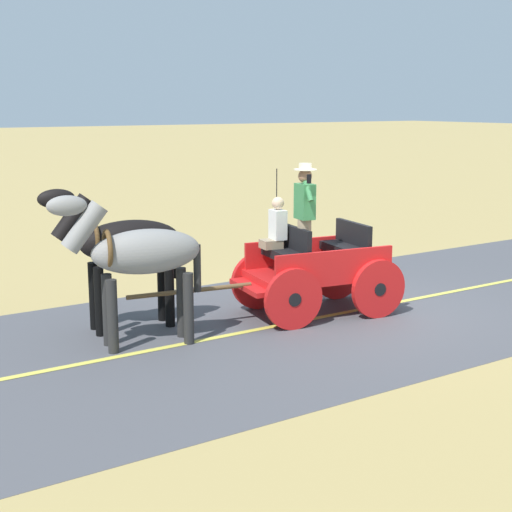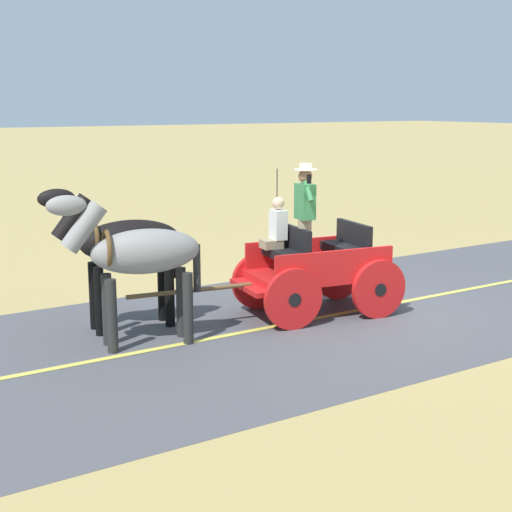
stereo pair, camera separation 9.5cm
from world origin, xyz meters
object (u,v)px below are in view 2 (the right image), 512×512
object	(u,v)px
horse_off_side	(123,244)
horse_near_side	(138,255)
horse_drawn_carriage	(313,265)
traffic_cone	(365,258)

from	to	relation	value
horse_off_side	horse_near_side	bearing A→B (deg)	171.41
horse_drawn_carriage	traffic_cone	world-z (taller)	horse_drawn_carriage
traffic_cone	horse_off_side	bearing A→B (deg)	101.57
horse_near_side	horse_off_side	xyz separation A→B (m)	(0.87, -0.13, 0.00)
horse_drawn_carriage	horse_near_side	size ratio (longest dim) A/B	2.04
horse_drawn_carriage	horse_near_side	distance (m)	3.10
horse_off_side	traffic_cone	bearing A→B (deg)	-78.43
horse_off_side	traffic_cone	xyz separation A→B (m)	(1.20, -5.86, -1.07)
horse_near_side	horse_off_side	world-z (taller)	same
horse_drawn_carriage	horse_off_side	world-z (taller)	horse_drawn_carriage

